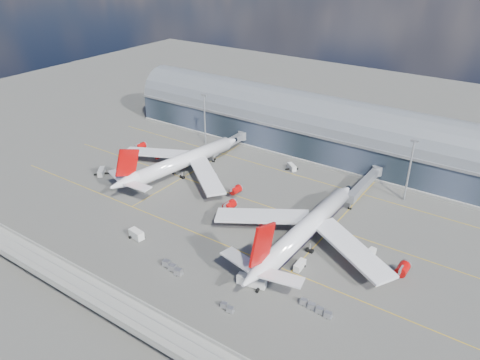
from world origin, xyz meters
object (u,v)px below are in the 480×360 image
Objects in this scene: cargo_train_0 at (172,268)px; service_truck_1 at (136,235)px; floodlight_mast_right at (409,169)px; cargo_train_1 at (316,308)px; airliner_right at (305,230)px; floodlight_mast_left at (205,118)px; service_truck_0 at (101,172)px; service_truck_5 at (292,167)px; airliner_left at (180,162)px; service_truck_4 at (371,253)px; cargo_train_2 at (227,307)px; service_truck_2 at (252,281)px; service_truck_3 at (300,266)px.

service_truck_1 is at bearing 63.60° from cargo_train_0.
floodlight_mast_right is 2.48× the size of cargo_train_1.
airliner_right is at bearing -50.85° from service_truck_1.
floodlight_mast_left is 100.00m from floodlight_mast_right.
service_truck_0 reaches higher than cargo_train_0.
airliner_right is at bearing -111.05° from service_truck_5.
airliner_left is 11.72× the size of service_truck_1.
airliner_right is 10.86× the size of service_truck_0.
service_truck_4 is 64.11m from cargo_train_0.
service_truck_1 reaches higher than cargo_train_0.
airliner_left is at bearing 39.15° from cargo_train_2.
floodlight_mast_left is 56.85m from service_truck_0.
service_truck_4 is at bearing -48.34° from service_truck_2.
service_truck_0 is 1.16× the size of service_truck_5.
floodlight_mast_left is at bearing 149.51° from airliner_right.
service_truck_1 reaches higher than service_truck_4.
service_truck_1 is at bearing -145.81° from service_truck_4.
airliner_right is at bearing -4.22° from airliner_left.
service_truck_1 is 46.23m from service_truck_2.
service_truck_3 is at bearing -113.17° from service_truck_5.
service_truck_1 is 22.58m from cargo_train_0.
floodlight_mast_right reaches higher than cargo_train_0.
service_truck_3 is at bearing -102.27° from floodlight_mast_right.
airliner_left is 6.74× the size of cargo_train_1.
service_truck_4 reaches higher than cargo_train_2.
airliner_left is at bearing -3.31° from service_truck_0.
service_truck_4 is at bearing -37.78° from cargo_train_2.
floodlight_mast_right reaches higher than airliner_left.
cargo_train_2 is at bearing 166.67° from service_truck_2.
cargo_train_1 is (66.67, 3.22, -0.76)m from service_truck_1.
service_truck_4 is 52.28m from cargo_train_2.
cargo_train_0 is at bearing -132.01° from service_truck_4.
floodlight_mast_left is 125.39m from cargo_train_1.
floodlight_mast_left is 4.85× the size of service_truck_3.
service_truck_2 is (66.00, -43.76, -4.42)m from airliner_left.
airliner_right is at bearing -36.12° from service_truck_0.
service_truck_3 is 39.89m from cargo_train_0.
service_truck_2 is 1.04× the size of cargo_train_0.
cargo_train_0 is at bearing 94.92° from service_truck_2.
service_truck_2 is (78.45, -77.23, -11.96)m from floodlight_mast_left.
service_truck_1 is 79.58m from service_truck_5.
service_truck_0 is at bearing 163.77° from service_truck_5.
service_truck_1 is at bearing 66.81° from cargo_train_2.
service_truck_0 is (-97.56, -3.38, -4.48)m from airliner_right.
floodlight_mast_right reaches higher than service_truck_4.
floodlight_mast_left is 36.49m from airliner_left.
cargo_train_1 is (-1.07, -75.97, -12.74)m from floodlight_mast_right.
airliner_left reaches higher than cargo_train_0.
service_truck_2 is at bearing -52.40° from service_truck_0.
service_truck_2 is 1.91× the size of cargo_train_2.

